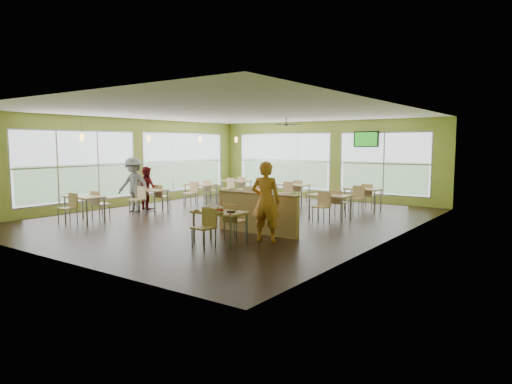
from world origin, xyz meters
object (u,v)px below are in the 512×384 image
(food_basket, at_px, (231,211))
(man_plaid, at_px, (266,201))
(half_wall_divider, at_px, (257,213))
(main_table, at_px, (220,216))

(food_basket, bearing_deg, man_plaid, 66.71)
(man_plaid, height_order, food_basket, man_plaid)
(man_plaid, bearing_deg, half_wall_divider, -60.62)
(half_wall_divider, relative_size, man_plaid, 1.28)
(man_plaid, xyz_separation_m, food_basket, (-0.36, -0.84, -0.16))
(main_table, xyz_separation_m, man_plaid, (0.69, 0.83, 0.31))
(half_wall_divider, distance_m, man_plaid, 1.02)
(main_table, relative_size, man_plaid, 0.81)
(man_plaid, bearing_deg, main_table, 31.56)
(main_table, xyz_separation_m, food_basket, (0.33, -0.01, 0.15))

